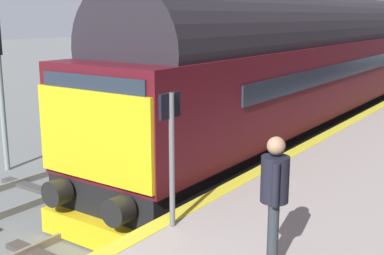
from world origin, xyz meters
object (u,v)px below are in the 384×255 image
signal_post_mid (150,53)px  waiting_passenger (274,190)px  diesel_locomotive (302,66)px  platform_number_sign (171,139)px

signal_post_mid → waiting_passenger: size_ratio=2.60×
diesel_locomotive → platform_number_sign: size_ratio=9.29×
diesel_locomotive → waiting_passenger: 10.22m
diesel_locomotive → signal_post_mid: size_ratio=4.30×
diesel_locomotive → waiting_passenger: diesel_locomotive is taller
signal_post_mid → platform_number_sign: (7.18, -8.16, -0.43)m
signal_post_mid → platform_number_sign: 10.88m
signal_post_mid → platform_number_sign: size_ratio=2.16×
diesel_locomotive → signal_post_mid: bearing=-168.1°
signal_post_mid → waiting_passenger: bearing=-43.3°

